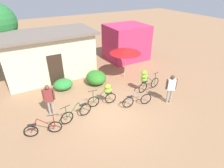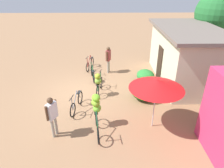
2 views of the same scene
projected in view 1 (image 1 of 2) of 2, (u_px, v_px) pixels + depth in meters
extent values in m
plane|color=#9A714E|center=(110.00, 114.00, 9.29)|extent=(60.00, 60.00, 0.00)
cube|color=beige|center=(50.00, 56.00, 12.33)|extent=(5.59, 2.80, 2.88)
cube|color=#72665B|center=(46.00, 34.00, 11.58)|extent=(6.09, 3.30, 0.16)
cube|color=#332319|center=(56.00, 70.00, 11.46)|extent=(0.90, 0.06, 2.00)
cube|color=#C6305D|center=(126.00, 42.00, 15.27)|extent=(3.20, 2.80, 2.80)
cylinder|color=brown|center=(6.00, 53.00, 13.20)|extent=(0.28, 0.28, 2.69)
ellipsoid|color=#2C8535|center=(63.00, 84.00, 11.25)|extent=(1.17, 1.02, 0.64)
ellipsoid|color=#2F7A26|center=(96.00, 78.00, 11.80)|extent=(1.26, 1.42, 0.87)
cylinder|color=beige|center=(125.00, 63.00, 12.35)|extent=(0.04, 0.04, 2.03)
cone|color=red|center=(125.00, 50.00, 11.90)|extent=(2.05, 2.05, 0.35)
torus|color=black|center=(55.00, 127.00, 8.01)|extent=(0.60, 0.19, 0.60)
torus|color=black|center=(31.00, 131.00, 7.78)|extent=(0.60, 0.19, 0.60)
cylinder|color=maroon|center=(34.00, 125.00, 7.67)|extent=(0.38, 0.12, 0.62)
cylinder|color=maroon|center=(46.00, 123.00, 7.79)|extent=(0.66, 0.19, 0.63)
cylinder|color=black|center=(53.00, 115.00, 7.68)|extent=(0.49, 0.15, 0.03)
cylinder|color=maroon|center=(54.00, 121.00, 7.85)|extent=(0.04, 0.04, 0.67)
cube|color=black|center=(32.00, 125.00, 7.64)|extent=(0.38, 0.22, 0.02)
torus|color=black|center=(67.00, 118.00, 8.49)|extent=(0.65, 0.17, 0.66)
torus|color=black|center=(85.00, 110.00, 9.04)|extent=(0.65, 0.17, 0.66)
cylinder|color=#19592D|center=(82.00, 106.00, 8.80)|extent=(0.38, 0.11, 0.61)
cylinder|color=#19592D|center=(73.00, 110.00, 8.53)|extent=(0.67, 0.16, 0.61)
cylinder|color=black|center=(65.00, 107.00, 8.18)|extent=(0.50, 0.12, 0.03)
cylinder|color=#19592D|center=(66.00, 113.00, 8.34)|extent=(0.04, 0.04, 0.64)
cube|color=black|center=(83.00, 104.00, 8.81)|extent=(0.38, 0.20, 0.02)
torus|color=black|center=(93.00, 102.00, 9.65)|extent=(0.63, 0.14, 0.63)
torus|color=black|center=(110.00, 98.00, 9.95)|extent=(0.63, 0.14, 0.63)
cylinder|color=#19592D|center=(107.00, 94.00, 9.75)|extent=(0.37, 0.09, 0.59)
cylinder|color=#19592D|center=(99.00, 96.00, 9.61)|extent=(0.64, 0.13, 0.59)
cylinder|color=black|center=(93.00, 91.00, 9.32)|extent=(0.50, 0.10, 0.03)
cylinder|color=#19592D|center=(93.00, 96.00, 9.48)|extent=(0.04, 0.04, 0.68)
cube|color=black|center=(109.00, 93.00, 9.74)|extent=(0.38, 0.19, 0.02)
ellipsoid|color=olive|center=(108.00, 90.00, 9.66)|extent=(0.48, 0.40, 0.32)
ellipsoid|color=#8CA824|center=(108.00, 87.00, 9.52)|extent=(0.35, 0.28, 0.29)
torus|color=black|center=(146.00, 99.00, 9.87)|extent=(0.64, 0.17, 0.64)
torus|color=black|center=(128.00, 102.00, 9.59)|extent=(0.64, 0.17, 0.64)
cylinder|color=slate|center=(132.00, 97.00, 9.49)|extent=(0.40, 0.11, 0.61)
cylinder|color=slate|center=(141.00, 95.00, 9.63)|extent=(0.70, 0.17, 0.62)
cylinder|color=black|center=(147.00, 89.00, 9.57)|extent=(0.50, 0.12, 0.03)
cylinder|color=slate|center=(146.00, 94.00, 9.72)|extent=(0.04, 0.04, 0.62)
cube|color=black|center=(130.00, 97.00, 9.45)|extent=(0.38, 0.21, 0.02)
torus|color=black|center=(155.00, 83.00, 11.42)|extent=(0.66, 0.13, 0.66)
torus|color=black|center=(143.00, 88.00, 10.89)|extent=(0.66, 0.13, 0.66)
cylinder|color=#19592D|center=(145.00, 83.00, 10.85)|extent=(0.39, 0.08, 0.58)
cylinder|color=#19592D|center=(151.00, 80.00, 11.11)|extent=(0.69, 0.12, 0.59)
cylinder|color=black|center=(156.00, 73.00, 11.09)|extent=(0.50, 0.09, 0.03)
cylinder|color=#19592D|center=(155.00, 78.00, 11.26)|extent=(0.04, 0.04, 0.67)
cube|color=black|center=(145.00, 82.00, 10.77)|extent=(0.37, 0.18, 0.02)
ellipsoid|color=#74B832|center=(144.00, 79.00, 10.71)|extent=(0.41, 0.33, 0.31)
ellipsoid|color=#83B22C|center=(144.00, 76.00, 10.55)|extent=(0.50, 0.44, 0.28)
ellipsoid|color=#77C528|center=(144.00, 73.00, 10.46)|extent=(0.48, 0.43, 0.26)
cylinder|color=gray|center=(171.00, 96.00, 9.96)|extent=(0.11, 0.11, 0.81)
cylinder|color=gray|center=(168.00, 96.00, 9.95)|extent=(0.11, 0.11, 0.81)
cube|color=silver|center=(171.00, 85.00, 9.60)|extent=(0.45, 0.36, 0.64)
cylinder|color=#4C3321|center=(176.00, 84.00, 9.59)|extent=(0.08, 0.08, 0.58)
cylinder|color=#4C3321|center=(167.00, 84.00, 9.57)|extent=(0.08, 0.08, 0.58)
sphere|color=#4C3321|center=(173.00, 77.00, 9.39)|extent=(0.22, 0.22, 0.22)
cylinder|color=gray|center=(49.00, 108.00, 9.03)|extent=(0.11, 0.11, 0.82)
cylinder|color=gray|center=(53.00, 108.00, 9.05)|extent=(0.11, 0.11, 0.82)
cube|color=maroon|center=(49.00, 95.00, 8.68)|extent=(0.45, 0.33, 0.65)
cylinder|color=brown|center=(43.00, 95.00, 8.63)|extent=(0.08, 0.08, 0.59)
cylinder|color=brown|center=(54.00, 94.00, 8.69)|extent=(0.08, 0.08, 0.59)
sphere|color=brown|center=(47.00, 87.00, 8.46)|extent=(0.22, 0.22, 0.22)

